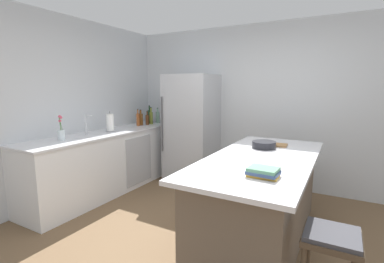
{
  "coord_description": "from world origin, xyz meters",
  "views": [
    {
      "loc": [
        1.08,
        -2.25,
        1.61
      ],
      "look_at": [
        -0.75,
        1.05,
        1.0
      ],
      "focal_mm": 25.85,
      "sensor_mm": 36.0,
      "label": 1
    }
  ],
  "objects_px": {
    "wine_bottle": "(150,116)",
    "syrup_bottle": "(147,119)",
    "olive_oil_bottle": "(151,117)",
    "kitchen_island": "(260,198)",
    "mixing_bowl": "(264,145)",
    "paper_towel_roll": "(110,123)",
    "gin_bottle": "(158,117)",
    "sink_faucet": "(87,124)",
    "cookbook_stack": "(263,172)",
    "cutting_board": "(273,144)",
    "vinegar_bottle": "(138,119)",
    "flower_vase": "(61,133)",
    "refrigerator": "(191,128)",
    "whiskey_bottle": "(141,119)",
    "bar_stool": "(331,249)"
  },
  "relations": [
    {
      "from": "flower_vase",
      "to": "mixing_bowl",
      "type": "xyz_separation_m",
      "value": [
        2.36,
        0.93,
        -0.08
      ]
    },
    {
      "from": "wine_bottle",
      "to": "vinegar_bottle",
      "type": "xyz_separation_m",
      "value": [
        0.03,
        -0.37,
        -0.02
      ]
    },
    {
      "from": "cutting_board",
      "to": "mixing_bowl",
      "type": "bearing_deg",
      "value": -103.38
    },
    {
      "from": "paper_towel_roll",
      "to": "syrup_bottle",
      "type": "height_order",
      "value": "paper_towel_roll"
    },
    {
      "from": "refrigerator",
      "to": "wine_bottle",
      "type": "bearing_deg",
      "value": 177.2
    },
    {
      "from": "cookbook_stack",
      "to": "olive_oil_bottle",
      "type": "bearing_deg",
      "value": 143.04
    },
    {
      "from": "refrigerator",
      "to": "mixing_bowl",
      "type": "relative_size",
      "value": 6.69
    },
    {
      "from": "syrup_bottle",
      "to": "cutting_board",
      "type": "height_order",
      "value": "syrup_bottle"
    },
    {
      "from": "sink_faucet",
      "to": "olive_oil_bottle",
      "type": "bearing_deg",
      "value": 86.53
    },
    {
      "from": "bar_stool",
      "to": "vinegar_bottle",
      "type": "height_order",
      "value": "vinegar_bottle"
    },
    {
      "from": "sink_faucet",
      "to": "vinegar_bottle",
      "type": "height_order",
      "value": "sink_faucet"
    },
    {
      "from": "sink_faucet",
      "to": "flower_vase",
      "type": "distance_m",
      "value": 0.45
    },
    {
      "from": "paper_towel_roll",
      "to": "olive_oil_bottle",
      "type": "xyz_separation_m",
      "value": [
        0.02,
        1.0,
        -0.01
      ]
    },
    {
      "from": "olive_oil_bottle",
      "to": "mixing_bowl",
      "type": "distance_m",
      "value": 2.49
    },
    {
      "from": "cookbook_stack",
      "to": "cutting_board",
      "type": "distance_m",
      "value": 1.28
    },
    {
      "from": "bar_stool",
      "to": "syrup_bottle",
      "type": "bearing_deg",
      "value": 147.08
    },
    {
      "from": "sink_faucet",
      "to": "cookbook_stack",
      "type": "xyz_separation_m",
      "value": [
        2.67,
        -0.56,
        -0.15
      ]
    },
    {
      "from": "vinegar_bottle",
      "to": "paper_towel_roll",
      "type": "bearing_deg",
      "value": -86.31
    },
    {
      "from": "bar_stool",
      "to": "mixing_bowl",
      "type": "relative_size",
      "value": 2.42
    },
    {
      "from": "bar_stool",
      "to": "mixing_bowl",
      "type": "height_order",
      "value": "mixing_bowl"
    },
    {
      "from": "wine_bottle",
      "to": "olive_oil_bottle",
      "type": "distance_m",
      "value": 0.13
    },
    {
      "from": "syrup_bottle",
      "to": "cookbook_stack",
      "type": "bearing_deg",
      "value": -35.39
    },
    {
      "from": "mixing_bowl",
      "to": "bar_stool",
      "type": "bearing_deg",
      "value": -57.19
    },
    {
      "from": "kitchen_island",
      "to": "mixing_bowl",
      "type": "distance_m",
      "value": 0.65
    },
    {
      "from": "gin_bottle",
      "to": "olive_oil_bottle",
      "type": "height_order",
      "value": "olive_oil_bottle"
    },
    {
      "from": "whiskey_bottle",
      "to": "vinegar_bottle",
      "type": "xyz_separation_m",
      "value": [
        0.02,
        -0.1,
        0.0
      ]
    },
    {
      "from": "syrup_bottle",
      "to": "mixing_bowl",
      "type": "relative_size",
      "value": 0.92
    },
    {
      "from": "olive_oil_bottle",
      "to": "syrup_bottle",
      "type": "distance_m",
      "value": 0.1
    },
    {
      "from": "wine_bottle",
      "to": "syrup_bottle",
      "type": "bearing_deg",
      "value": -64.21
    },
    {
      "from": "paper_towel_roll",
      "to": "olive_oil_bottle",
      "type": "distance_m",
      "value": 1.0
    },
    {
      "from": "wine_bottle",
      "to": "sink_faucet",
      "type": "bearing_deg",
      "value": -89.41
    },
    {
      "from": "paper_towel_roll",
      "to": "flower_vase",
      "type": "bearing_deg",
      "value": -91.34
    },
    {
      "from": "sink_faucet",
      "to": "syrup_bottle",
      "type": "height_order",
      "value": "sink_faucet"
    },
    {
      "from": "kitchen_island",
      "to": "olive_oil_bottle",
      "type": "xyz_separation_m",
      "value": [
        -2.41,
        1.32,
        0.6
      ]
    },
    {
      "from": "gin_bottle",
      "to": "cutting_board",
      "type": "distance_m",
      "value": 2.53
    },
    {
      "from": "mixing_bowl",
      "to": "syrup_bottle",
      "type": "bearing_deg",
      "value": 161.04
    },
    {
      "from": "sink_faucet",
      "to": "gin_bottle",
      "type": "xyz_separation_m",
      "value": [
        0.09,
        1.58,
        -0.05
      ]
    },
    {
      "from": "bar_stool",
      "to": "paper_towel_roll",
      "type": "xyz_separation_m",
      "value": [
        -3.12,
        1.12,
        0.53
      ]
    },
    {
      "from": "sink_faucet",
      "to": "vinegar_bottle",
      "type": "bearing_deg",
      "value": 89.0
    },
    {
      "from": "cookbook_stack",
      "to": "gin_bottle",
      "type": "bearing_deg",
      "value": 140.34
    },
    {
      "from": "sink_faucet",
      "to": "mixing_bowl",
      "type": "xyz_separation_m",
      "value": [
        2.4,
        0.49,
        -0.14
      ]
    },
    {
      "from": "refrigerator",
      "to": "mixing_bowl",
      "type": "xyz_separation_m",
      "value": [
        1.49,
        -0.94,
        0.04
      ]
    },
    {
      "from": "vinegar_bottle",
      "to": "cutting_board",
      "type": "height_order",
      "value": "vinegar_bottle"
    },
    {
      "from": "whiskey_bottle",
      "to": "vinegar_bottle",
      "type": "distance_m",
      "value": 0.1
    },
    {
      "from": "syrup_bottle",
      "to": "vinegar_bottle",
      "type": "distance_m",
      "value": 0.2
    },
    {
      "from": "mixing_bowl",
      "to": "wine_bottle",
      "type": "bearing_deg",
      "value": 157.91
    },
    {
      "from": "paper_towel_roll",
      "to": "vinegar_bottle",
      "type": "distance_m",
      "value": 0.71
    },
    {
      "from": "gin_bottle",
      "to": "flower_vase",
      "type": "bearing_deg",
      "value": -91.26
    },
    {
      "from": "paper_towel_roll",
      "to": "gin_bottle",
      "type": "distance_m",
      "value": 1.19
    },
    {
      "from": "syrup_bottle",
      "to": "kitchen_island",
      "type": "bearing_deg",
      "value": -26.66
    }
  ]
}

